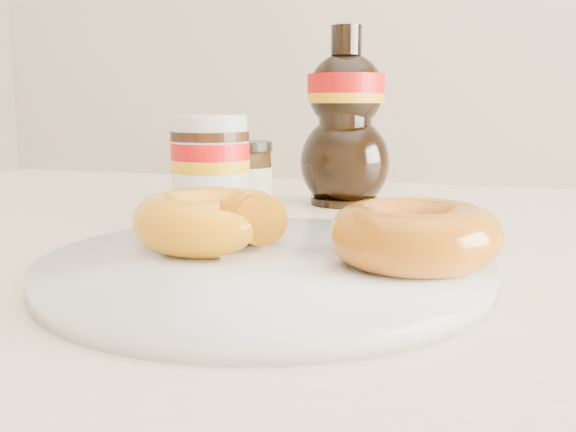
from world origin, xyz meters
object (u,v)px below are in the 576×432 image
(donut_whole, at_px, (415,235))
(syrup_bottle, at_px, (345,117))
(donut_bitten, at_px, (211,220))
(dining_table, at_px, (330,335))
(dark_jar, at_px, (248,181))
(nutella_jar, at_px, (211,167))
(plate, at_px, (265,267))

(donut_whole, relative_size, syrup_bottle, 0.53)
(donut_bitten, relative_size, syrup_bottle, 0.54)
(dining_table, xyz_separation_m, syrup_bottle, (-0.04, 0.22, 0.19))
(donut_bitten, relative_size, dark_jar, 1.40)
(syrup_bottle, bearing_deg, nutella_jar, -117.63)
(plate, height_order, dark_jar, dark_jar)
(dining_table, distance_m, nutella_jar, 0.20)
(donut_whole, distance_m, nutella_jar, 0.27)
(plate, distance_m, syrup_bottle, 0.35)
(plate, height_order, nutella_jar, nutella_jar)
(donut_whole, bearing_deg, dark_jar, 133.82)
(syrup_bottle, bearing_deg, donut_whole, -69.51)
(nutella_jar, bearing_deg, plate, -54.78)
(nutella_jar, bearing_deg, donut_bitten, -65.12)
(dark_jar, bearing_deg, syrup_bottle, 59.60)
(nutella_jar, relative_size, syrup_bottle, 0.52)
(dining_table, xyz_separation_m, plate, (-0.02, -0.12, 0.09))
(donut_bitten, bearing_deg, dark_jar, 81.53)
(dining_table, height_order, syrup_bottle, syrup_bottle)
(dining_table, distance_m, syrup_bottle, 0.29)
(plate, xyz_separation_m, dark_jar, (-0.10, 0.22, 0.03))
(dining_table, relative_size, donut_whole, 12.74)
(donut_whole, xyz_separation_m, dark_jar, (-0.20, 0.20, 0.00))
(dining_table, height_order, plate, plate)
(nutella_jar, bearing_deg, syrup_bottle, 62.37)
(dining_table, bearing_deg, donut_bitten, -120.65)
(plate, relative_size, syrup_bottle, 1.48)
(donut_whole, bearing_deg, dining_table, 126.42)
(plate, distance_m, donut_bitten, 0.06)
(plate, bearing_deg, donut_bitten, 160.06)
(donut_whole, bearing_deg, plate, -173.89)
(donut_whole, bearing_deg, syrup_bottle, 110.49)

